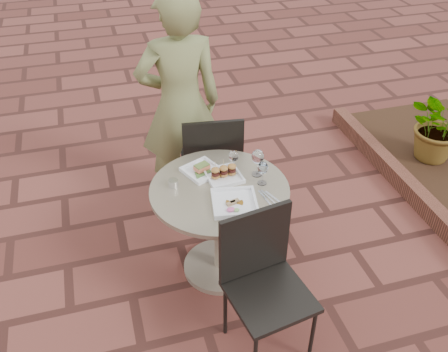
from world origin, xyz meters
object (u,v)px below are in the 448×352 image
object	(u,v)px
cafe_table	(220,217)
plate_salmon	(202,170)
plate_tuna	(234,202)
plate_sliders	(224,174)
chair_far	(212,159)
diner	(180,105)
chair_near	(263,273)

from	to	relation	value
cafe_table	plate_salmon	size ratio (longest dim) A/B	3.09
cafe_table	plate_tuna	size ratio (longest dim) A/B	2.85
plate_salmon	plate_sliders	bearing A→B (deg)	-39.23
plate_salmon	chair_far	bearing A→B (deg)	66.53
chair_far	plate_tuna	xyz separation A→B (m)	(-0.06, -0.78, 0.20)
plate_tuna	chair_far	bearing A→B (deg)	85.37
chair_far	diner	bearing A→B (deg)	-50.28
plate_tuna	plate_sliders	bearing A→B (deg)	87.14
plate_sliders	chair_far	bearing A→B (deg)	84.35
plate_sliders	chair_near	bearing A→B (deg)	-87.85
diner	plate_salmon	distance (m)	0.68
chair_near	cafe_table	bearing A→B (deg)	88.42
chair_far	cafe_table	bearing A→B (deg)	87.43
chair_near	plate_salmon	distance (m)	0.85
diner	plate_salmon	xyz separation A→B (m)	(-0.00, -0.67, -0.14)
plate_salmon	plate_sliders	distance (m)	0.16
chair_far	plate_tuna	distance (m)	0.81
cafe_table	plate_sliders	size ratio (longest dim) A/B	3.75
plate_sliders	plate_tuna	size ratio (longest dim) A/B	0.76
cafe_table	plate_sliders	xyz separation A→B (m)	(0.06, 0.10, 0.28)
chair_far	plate_tuna	bearing A→B (deg)	92.92
plate_sliders	diner	bearing A→B (deg)	99.06
cafe_table	diner	xyz separation A→B (m)	(-0.06, 0.87, 0.40)
chair_near	diner	distance (m)	1.52
plate_sliders	plate_tuna	xyz separation A→B (m)	(-0.01, -0.29, -0.01)
diner	plate_tuna	bearing A→B (deg)	96.36
plate_sliders	plate_salmon	bearing A→B (deg)	140.77
diner	plate_sliders	bearing A→B (deg)	99.57
cafe_table	plate_tuna	xyz separation A→B (m)	(0.04, -0.18, 0.26)
diner	chair_near	bearing A→B (deg)	96.27
cafe_table	plate_salmon	xyz separation A→B (m)	(-0.06, 0.20, 0.26)
cafe_table	chair_far	xyz separation A→B (m)	(0.11, 0.59, 0.07)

